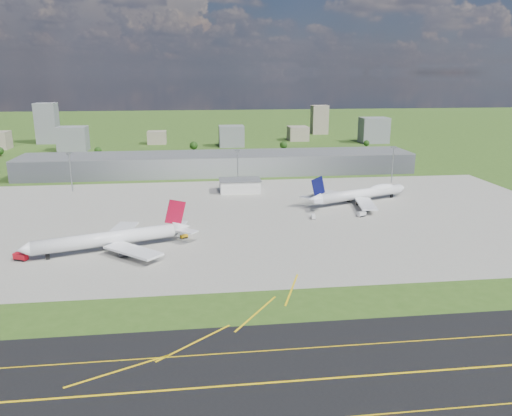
{
  "coord_description": "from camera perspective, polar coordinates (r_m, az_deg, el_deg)",
  "views": [
    {
      "loc": [
        -18.0,
        -218.88,
        75.88
      ],
      "look_at": [
        11.68,
        25.36,
        9.0
      ],
      "focal_mm": 35.0,
      "sensor_mm": 36.0,
      "label": 1
    }
  ],
  "objects": [
    {
      "name": "apron",
      "position": [
        271.21,
        -0.73,
        -1.03
      ],
      "size": [
        360.0,
        190.0,
        0.08
      ],
      "primitive_type": "cube",
      "color": "gray",
      "rests_on": "ground"
    },
    {
      "name": "van_white_near",
      "position": [
        269.09,
        6.57,
        -1.01
      ],
      "size": [
        2.59,
        4.74,
        2.33
      ],
      "rotation": [
        0.0,
        0.0,
        1.43
      ],
      "color": "silver",
      "rests_on": "ground"
    },
    {
      "name": "ground",
      "position": [
        377.03,
        -4.06,
        3.56
      ],
      "size": [
        1400.0,
        1400.0,
        0.0
      ],
      "primitive_type": "plane",
      "color": "#36561B",
      "rests_on": "ground"
    },
    {
      "name": "mast_center",
      "position": [
        340.06,
        -2.11,
        5.35
      ],
      "size": [
        3.5,
        2.0,
        25.9
      ],
      "color": "gray",
      "rests_on": "ground"
    },
    {
      "name": "bldg_tall_w",
      "position": [
        603.53,
        -22.76,
        8.92
      ],
      "size": [
        22.0,
        20.0,
        44.0
      ],
      "primitive_type": "cube",
      "color": "slate",
      "rests_on": "ground"
    },
    {
      "name": "ops_building",
      "position": [
        328.08,
        -1.87,
        2.54
      ],
      "size": [
        26.0,
        16.0,
        8.0
      ],
      "primitive_type": "cube",
      "color": "silver",
      "rests_on": "ground"
    },
    {
      "name": "mast_east",
      "position": [
        365.93,
        15.4,
        5.52
      ],
      "size": [
        3.5,
        2.0,
        25.9
      ],
      "color": "gray",
      "rests_on": "ground"
    },
    {
      "name": "mast_west",
      "position": [
        348.69,
        -20.49,
        4.64
      ],
      "size": [
        3.5,
        2.0,
        25.9
      ],
      "color": "gray",
      "rests_on": "ground"
    },
    {
      "name": "bldg_c",
      "position": [
        534.2,
        -2.83,
        8.21
      ],
      "size": [
        26.0,
        20.0,
        22.0
      ],
      "primitive_type": "cube",
      "color": "slate",
      "rests_on": "ground"
    },
    {
      "name": "bldg_e",
      "position": [
        577.43,
        13.32,
        8.65
      ],
      "size": [
        30.0,
        22.0,
        28.0
      ],
      "primitive_type": "cube",
      "color": "slate",
      "rests_on": "ground"
    },
    {
      "name": "bldg_cw",
      "position": [
        564.67,
        -11.25,
        7.91
      ],
      "size": [
        20.0,
        18.0,
        14.0
      ],
      "primitive_type": "cube",
      "color": "gray",
      "rests_on": "ground"
    },
    {
      "name": "van_white_far",
      "position": [
        277.75,
        11.96,
        -0.71
      ],
      "size": [
        5.56,
        4.38,
        2.59
      ],
      "rotation": [
        0.0,
        0.0,
        0.47
      ],
      "color": "silver",
      "rests_on": "ground"
    },
    {
      "name": "bldg_ce",
      "position": [
        584.94,
        4.81,
        8.49
      ],
      "size": [
        22.0,
        24.0,
        16.0
      ],
      "primitive_type": "cube",
      "color": "gray",
      "rests_on": "ground"
    },
    {
      "name": "tree_far_e",
      "position": [
        539.14,
        12.52,
        7.25
      ],
      "size": [
        6.3,
        6.3,
        7.7
      ],
      "color": "#382314",
      "rests_on": "ground"
    },
    {
      "name": "taxiway",
      "position": [
        133.91,
        2.15,
        -19.31
      ],
      "size": [
        1400.0,
        60.0,
        0.06
      ],
      "primitive_type": "cube",
      "color": "black",
      "rests_on": "ground"
    },
    {
      "name": "airliner_red_twin",
      "position": [
        228.33,
        -16.11,
        -3.39
      ],
      "size": [
        72.22,
        54.98,
        20.34
      ],
      "rotation": [
        0.0,
        0.0,
        3.46
      ],
      "color": "white",
      "rests_on": "ground"
    },
    {
      "name": "bldg_tall_e",
      "position": [
        651.0,
        7.26,
        9.99
      ],
      "size": [
        20.0,
        18.0,
        36.0
      ],
      "primitive_type": "cube",
      "color": "gray",
      "rests_on": "ground"
    },
    {
      "name": "tree_far_w",
      "position": [
        526.43,
        -27.23,
        5.81
      ],
      "size": [
        7.2,
        7.2,
        8.8
      ],
      "color": "#382314",
      "rests_on": "ground"
    },
    {
      "name": "terminal",
      "position": [
        390.34,
        -4.2,
        5.08
      ],
      "size": [
        300.0,
        42.0,
        15.0
      ],
      "primitive_type": "cube",
      "color": "gray",
      "rests_on": "ground"
    },
    {
      "name": "crash_tender",
      "position": [
        231.09,
        -25.3,
        -5.08
      ],
      "size": [
        6.41,
        4.7,
        3.09
      ],
      "rotation": [
        0.0,
        0.0,
        -0.41
      ],
      "color": "red",
      "rests_on": "ground"
    },
    {
      "name": "tree_c",
      "position": [
        503.78,
        -7.14,
        7.1
      ],
      "size": [
        8.1,
        8.1,
        9.9
      ],
      "color": "#382314",
      "rests_on": "ground"
    },
    {
      "name": "bldg_w",
      "position": [
        536.84,
        -20.19,
        7.45
      ],
      "size": [
        28.0,
        22.0,
        24.0
      ],
      "primitive_type": "cube",
      "color": "slate",
      "rests_on": "ground"
    },
    {
      "name": "tree_w",
      "position": [
        497.64,
        -17.62,
        6.29
      ],
      "size": [
        6.75,
        6.75,
        8.25
      ],
      "color": "#382314",
      "rests_on": "ground"
    },
    {
      "name": "airliner_blue_quad",
      "position": [
        307.23,
        11.94,
        1.6
      ],
      "size": [
        70.47,
        53.75,
        19.16
      ],
      "rotation": [
        0.0,
        0.0,
        0.37
      ],
      "color": "white",
      "rests_on": "ground"
    },
    {
      "name": "tree_e",
      "position": [
        506.57,
        3.17,
        7.2
      ],
      "size": [
        7.65,
        7.65,
        9.35
      ],
      "color": "#382314",
      "rests_on": "ground"
    },
    {
      "name": "tug_yellow",
      "position": [
        238.83,
        -8.22,
        -3.26
      ],
      "size": [
        3.88,
        3.37,
        1.7
      ],
      "rotation": [
        0.0,
        0.0,
        0.53
      ],
      "color": "orange",
      "rests_on": "ground"
    }
  ]
}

